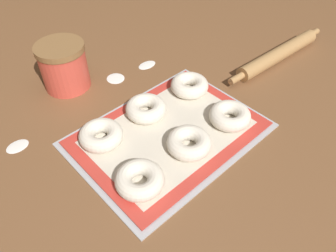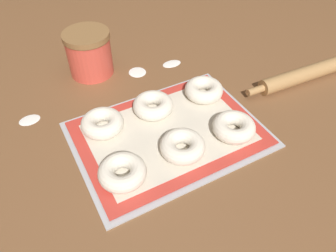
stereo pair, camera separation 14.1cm
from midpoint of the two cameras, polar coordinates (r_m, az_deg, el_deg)
ground_plane at (r=0.81m, az=-4.45°, el=-1.79°), size 2.80×2.80×0.00m
baking_tray at (r=0.80m, az=-5.01°, el=-1.74°), size 0.45×0.33×0.01m
baking_mat at (r=0.80m, az=-5.03°, el=-1.48°), size 0.43×0.31×0.00m
bagel_front_left at (r=0.69m, az=-10.89°, el=-9.77°), size 0.10×0.10×0.04m
bagel_front_center at (r=0.74m, az=-1.69°, el=-3.47°), size 0.10×0.10×0.04m
bagel_front_right at (r=0.81m, az=5.94°, el=1.34°), size 0.10×0.10×0.04m
bagel_back_left at (r=0.79m, az=-16.64°, el=-2.02°), size 0.10×0.10×0.04m
bagel_back_center at (r=0.84m, az=-8.69°, el=2.61°), size 0.10×0.10×0.04m
bagel_back_right at (r=0.90m, az=-0.70°, el=6.73°), size 0.10×0.10×0.04m
flour_canister at (r=0.98m, az=-21.76°, el=9.39°), size 0.13×0.13×0.13m
rolling_pin at (r=1.08m, az=15.21°, el=11.72°), size 0.45×0.06×0.05m
flour_patch_near at (r=1.00m, az=-13.18°, el=7.82°), size 0.05×0.05×0.00m
flour_patch_far at (r=1.04m, az=-7.62°, el=10.26°), size 0.06×0.04×0.00m
flour_patch_side at (r=0.88m, az=-29.06°, el=-3.49°), size 0.05×0.04×0.00m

